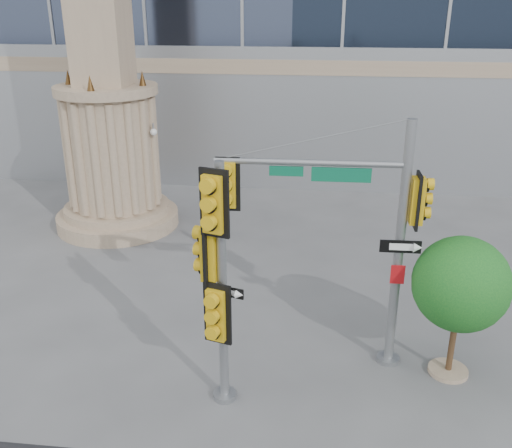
# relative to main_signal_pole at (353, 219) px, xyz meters

# --- Properties ---
(ground) EXTENTS (120.00, 120.00, 0.00)m
(ground) POSITION_rel_main_signal_pole_xyz_m (-2.08, -1.48, -3.51)
(ground) COLOR #545456
(ground) RESTS_ON ground
(monument) EXTENTS (4.40, 4.40, 16.60)m
(monument) POSITION_rel_main_signal_pole_xyz_m (-8.08, 7.52, 2.00)
(monument) COLOR gray
(monument) RESTS_ON ground
(main_signal_pole) EXTENTS (4.41, 0.53, 5.67)m
(main_signal_pole) POSITION_rel_main_signal_pole_xyz_m (0.00, 0.00, 0.00)
(main_signal_pole) COLOR slate
(main_signal_pole) RESTS_ON ground
(secondary_signal_pole) EXTENTS (0.90, 0.81, 5.18)m
(secondary_signal_pole) POSITION_rel_main_signal_pole_xyz_m (-2.62, -1.81, -0.47)
(secondary_signal_pole) COLOR slate
(secondary_signal_pole) RESTS_ON ground
(street_tree) EXTENTS (2.11, 2.06, 3.28)m
(street_tree) POSITION_rel_main_signal_pole_xyz_m (2.37, -0.26, -1.35)
(street_tree) COLOR gray
(street_tree) RESTS_ON ground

